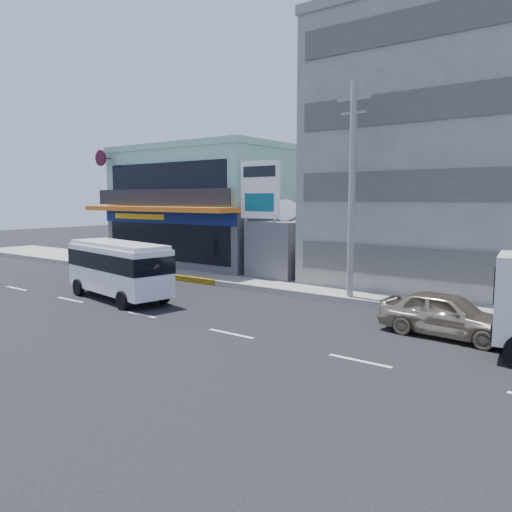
{
  "coord_description": "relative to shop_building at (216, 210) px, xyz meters",
  "views": [
    {
      "loc": [
        16.17,
        -13.37,
        4.83
      ],
      "look_at": [
        2.58,
        4.72,
        2.2
      ],
      "focal_mm": 35.0,
      "sensor_mm": 36.0,
      "label": 1
    }
  ],
  "objects": [
    {
      "name": "ground",
      "position": [
        8.0,
        -13.95,
        -4.0
      ],
      "size": [
        120.0,
        120.0,
        0.0
      ],
      "primitive_type": "plane",
      "color": "black",
      "rests_on": "ground"
    },
    {
      "name": "gap_structure",
      "position": [
        8.0,
        -1.95,
        -2.25
      ],
      "size": [
        3.0,
        6.0,
        3.5
      ],
      "primitive_type": "cube",
      "color": "#4B4A4F",
      "rests_on": "ground"
    },
    {
      "name": "billboard",
      "position": [
        7.5,
        -4.75,
        0.93
      ],
      "size": [
        2.6,
        0.18,
        6.9
      ],
      "color": "gray",
      "rests_on": "ground"
    },
    {
      "name": "shop_building",
      "position": [
        0.0,
        0.0,
        0.0
      ],
      "size": [
        12.4,
        11.7,
        8.0
      ],
      "color": "#4B4A4F",
      "rests_on": "ground"
    },
    {
      "name": "utility_pole_near",
      "position": [
        14.0,
        -6.55,
        1.15
      ],
      "size": [
        1.6,
        0.3,
        10.0
      ],
      "color": "#999993",
      "rests_on": "ground"
    },
    {
      "name": "sedan",
      "position": [
        19.26,
        -9.67,
        -3.21
      ],
      "size": [
        4.76,
        2.21,
        1.58
      ],
      "primitive_type": "imported",
      "rotation": [
        0.0,
        0.0,
        1.49
      ],
      "color": "tan",
      "rests_on": "ground"
    },
    {
      "name": "motorcycle_rider",
      "position": [
        0.06,
        -9.87,
        -3.27
      ],
      "size": [
        1.73,
        0.65,
        2.2
      ],
      "color": "#57160C",
      "rests_on": "ground"
    },
    {
      "name": "satellite_dish",
      "position": [
        8.0,
        -2.95,
        -0.42
      ],
      "size": [
        1.5,
        1.5,
        0.15
      ],
      "primitive_type": "cylinder",
      "color": "slate",
      "rests_on": "gap_structure"
    },
    {
      "name": "concrete_building",
      "position": [
        18.0,
        1.05,
        3.0
      ],
      "size": [
        16.0,
        12.0,
        14.0
      ],
      "primitive_type": "cube",
      "color": "gray",
      "rests_on": "ground"
    },
    {
      "name": "minibus",
      "position": [
        4.78,
        -12.45,
        -2.36
      ],
      "size": [
        6.8,
        3.16,
        2.74
      ],
      "color": "white",
      "rests_on": "ground"
    },
    {
      "name": "sidewalk",
      "position": [
        13.0,
        -4.45,
        -3.85
      ],
      "size": [
        70.0,
        5.0,
        0.3
      ],
      "primitive_type": "cube",
      "color": "gray",
      "rests_on": "ground"
    }
  ]
}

